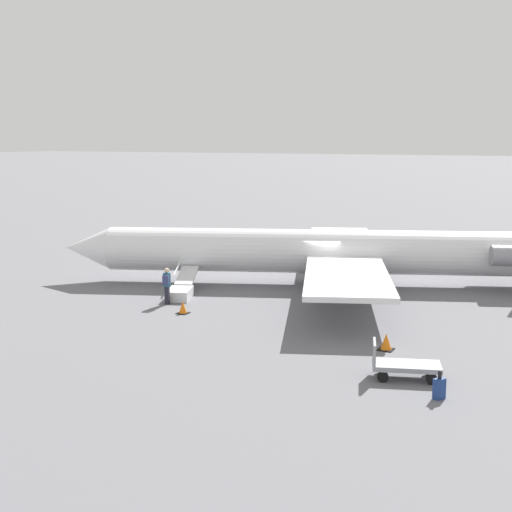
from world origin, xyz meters
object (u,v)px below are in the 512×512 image
at_px(airplane_main, 338,251).
at_px(suitcase, 439,388).
at_px(boarding_stairs, 181,290).
at_px(passenger, 167,283).
at_px(luggage_cart, 403,365).

bearing_deg(airplane_main, suitcase, 99.29).
distance_m(airplane_main, suitcase, 17.05).
relative_size(boarding_stairs, passenger, 2.35).
distance_m(airplane_main, passenger, 9.73).
xyz_separation_m(airplane_main, suitcase, (-8.82, 14.52, -1.50)).
bearing_deg(passenger, boarding_stairs, -12.86).
distance_m(passenger, suitcase, 15.85).
relative_size(boarding_stairs, suitcase, 4.66).
xyz_separation_m(passenger, luggage_cart, (-12.90, 5.29, -0.54)).
height_order(airplane_main, boarding_stairs, airplane_main).
bearing_deg(boarding_stairs, airplane_main, -64.51).
xyz_separation_m(passenger, suitcase, (-14.40, 6.59, -0.67)).
bearing_deg(luggage_cart, passenger, -41.38).
relative_size(luggage_cart, suitcase, 2.77).
bearing_deg(luggage_cart, airplane_main, -80.12).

